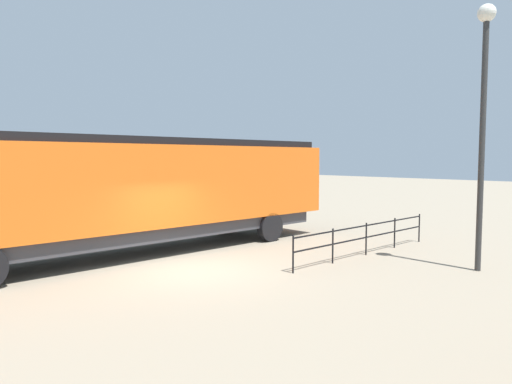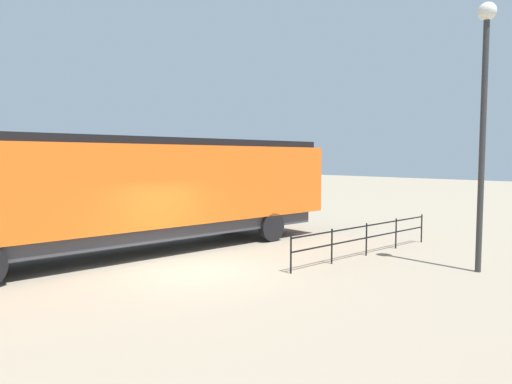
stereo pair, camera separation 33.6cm
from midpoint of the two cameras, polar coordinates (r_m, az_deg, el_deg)
name	(u,v)px [view 1 (the left image)]	position (r m, az deg, el deg)	size (l,w,h in m)	color
ground_plane	(194,271)	(13.43, -8.31, -9.57)	(120.00, 120.00, 0.00)	gray
locomotive	(150,188)	(16.10, -13.54, 0.50)	(3.11, 15.18, 3.85)	orange
lamp_post	(484,95)	(14.41, 25.63, 10.71)	(0.49, 0.49, 7.38)	#2D2D2D
platform_fence	(366,234)	(15.64, 12.81, -5.09)	(0.05, 7.15, 1.07)	black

